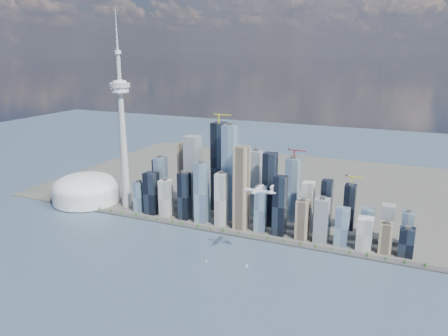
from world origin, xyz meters
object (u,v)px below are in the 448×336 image
at_px(airplane, 259,191).
at_px(dome_stadium, 86,189).
at_px(needle_tower, 122,128).
at_px(sailboat_west, 206,261).
at_px(sailboat_east, 247,266).

bearing_deg(airplane, dome_stadium, 161.43).
relative_size(needle_tower, sailboat_west, 61.21).
relative_size(dome_stadium, airplane, 2.85).
distance_m(airplane, sailboat_east, 169.49).
relative_size(airplane, sailboat_east, 7.12).
height_order(needle_tower, airplane, needle_tower).
distance_m(dome_stadium, sailboat_west, 550.83).
bearing_deg(dome_stadium, sailboat_west, -22.62).
relative_size(dome_stadium, sailboat_east, 20.31).
relative_size(airplane, sailboat_west, 7.79).
distance_m(sailboat_west, sailboat_east, 90.24).
xyz_separation_m(needle_tower, sailboat_east, (456.45, -207.09, -232.68)).
distance_m(needle_tower, sailboat_east, 552.61).
bearing_deg(needle_tower, airplane, -22.50).
xyz_separation_m(needle_tower, sailboat_west, (367.35, -221.38, -232.95)).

